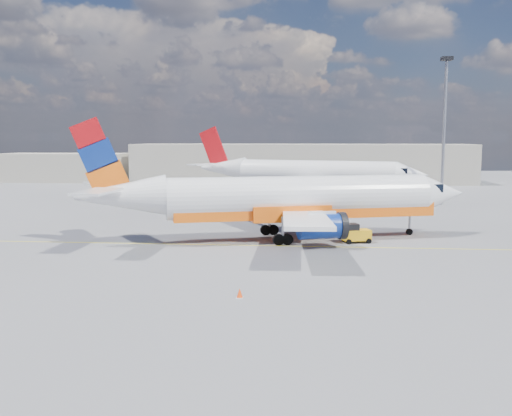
# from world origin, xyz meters

# --- Properties ---
(ground) EXTENTS (240.00, 240.00, 0.00)m
(ground) POSITION_xyz_m (0.00, 0.00, 0.00)
(ground) COLOR #5C5C60
(ground) RESTS_ON ground
(taxi_line) EXTENTS (70.00, 0.15, 0.01)m
(taxi_line) POSITION_xyz_m (0.00, 3.00, 0.01)
(taxi_line) COLOR yellow
(taxi_line) RESTS_ON ground
(terminal_main) EXTENTS (70.00, 14.00, 8.00)m
(terminal_main) POSITION_xyz_m (5.00, 75.00, 4.00)
(terminal_main) COLOR #A8A090
(terminal_main) RESTS_ON ground
(terminal_annex) EXTENTS (26.00, 10.00, 6.00)m
(terminal_annex) POSITION_xyz_m (-45.00, 72.00, 3.00)
(terminal_annex) COLOR #A8A090
(terminal_annex) RESTS_ON ground
(main_jet) EXTENTS (37.13, 28.28, 11.24)m
(main_jet) POSITION_xyz_m (4.68, 6.30, 3.75)
(main_jet) COLOR white
(main_jet) RESTS_ON ground
(second_jet) EXTENTS (37.06, 28.21, 11.22)m
(second_jet) POSITION_xyz_m (6.84, 43.14, 3.74)
(second_jet) COLOR white
(second_jet) RESTS_ON ground
(gse_tug) EXTENTS (2.72, 2.11, 1.75)m
(gse_tug) POSITION_xyz_m (10.87, 5.17, 0.83)
(gse_tug) COLOR black
(gse_tug) RESTS_ON ground
(traffic_cone) EXTENTS (0.42, 0.42, 0.59)m
(traffic_cone) POSITION_xyz_m (2.62, -13.40, 0.29)
(traffic_cone) COLOR white
(traffic_cone) RESTS_ON ground
(floodlight_mast) EXTENTS (1.48, 1.48, 20.29)m
(floodlight_mast) POSITION_xyz_m (25.24, 35.52, 12.16)
(floodlight_mast) COLOR #94959C
(floodlight_mast) RESTS_ON ground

